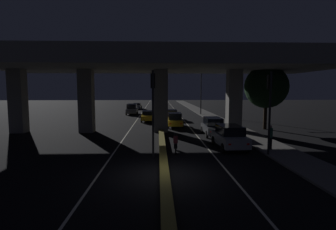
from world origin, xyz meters
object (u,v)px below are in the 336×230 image
at_px(pedestrian_on_sidewalk, 270,137).
at_px(car_grey_second, 213,126).
at_px(car_dark_red_fourth, 171,114).
at_px(car_taxi_yellow_lead_oncoming, 148,116).
at_px(traffic_light_right_of_median, 270,99).
at_px(car_grey_second_oncoming, 132,109).
at_px(motorcycle_black_filtering_near, 176,144).
at_px(car_silver_lead, 230,136).
at_px(car_silver_third_oncoming, 137,106).
at_px(car_taxi_yellow_third, 175,120).
at_px(traffic_light_left_of_median, 153,99).
at_px(street_lamp, 199,87).

bearing_deg(pedestrian_on_sidewalk, car_grey_second, 112.81).
bearing_deg(car_dark_red_fourth, car_taxi_yellow_lead_oncoming, 118.56).
height_order(traffic_light_right_of_median, car_grey_second_oncoming, traffic_light_right_of_median).
bearing_deg(motorcycle_black_filtering_near, pedestrian_on_sidewalk, -85.14).
height_order(car_grey_second_oncoming, pedestrian_on_sidewalk, pedestrian_on_sidewalk).
xyz_separation_m(car_silver_lead, car_grey_second, (-0.08, 5.64, -0.01)).
height_order(car_grey_second, car_dark_red_fourth, car_grey_second).
height_order(traffic_light_right_of_median, car_dark_red_fourth, traffic_light_right_of_median).
distance_m(car_dark_red_fourth, car_silver_third_oncoming, 23.05).
bearing_deg(car_silver_lead, car_taxi_yellow_third, 14.58).
xyz_separation_m(traffic_light_left_of_median, pedestrian_on_sidewalk, (8.43, 1.38, -2.82)).
relative_size(traffic_light_left_of_median, traffic_light_right_of_median, 1.01).
distance_m(car_grey_second, car_grey_second_oncoming, 24.55).
relative_size(car_grey_second, car_taxi_yellow_third, 1.01).
xyz_separation_m(car_grey_second, car_dark_red_fourth, (-3.32, 13.89, -0.13)).
bearing_deg(traffic_light_right_of_median, traffic_light_left_of_median, -180.00).
distance_m(street_lamp, pedestrian_on_sidewalk, 27.87).
distance_m(car_silver_third_oncoming, pedestrian_on_sidewalk, 44.43).
bearing_deg(traffic_light_left_of_median, car_grey_second, 54.71).
xyz_separation_m(traffic_light_left_of_median, car_grey_second_oncoming, (-4.37, 30.39, -2.85)).
height_order(car_taxi_yellow_lead_oncoming, pedestrian_on_sidewalk, pedestrian_on_sidewalk).
relative_size(traffic_light_right_of_median, car_silver_lead, 1.30).
bearing_deg(car_silver_lead, traffic_light_left_of_median, 110.65).
xyz_separation_m(car_dark_red_fourth, car_silver_third_oncoming, (-6.89, 21.99, -0.09)).
height_order(street_lamp, car_grey_second, street_lamp).
xyz_separation_m(car_silver_lead, car_silver_third_oncoming, (-10.28, 41.53, -0.23)).
xyz_separation_m(car_grey_second, car_grey_second_oncoming, (-10.02, 22.41, 0.09)).
distance_m(traffic_light_right_of_median, car_grey_second_oncoming, 32.82).
distance_m(traffic_light_left_of_median, car_taxi_yellow_lead_oncoming, 20.24).
relative_size(car_grey_second_oncoming, motorcycle_black_filtering_near, 2.44).
height_order(street_lamp, car_taxi_yellow_lead_oncoming, street_lamp).
bearing_deg(car_dark_red_fourth, traffic_light_right_of_median, -166.51).
bearing_deg(car_grey_second_oncoming, car_silver_third_oncoming, -179.98).
distance_m(car_taxi_yellow_third, car_grey_second_oncoming, 17.64).
bearing_deg(car_taxi_yellow_lead_oncoming, car_silver_lead, 19.97).
distance_m(car_silver_third_oncoming, motorcycle_black_filtering_near, 43.07).
relative_size(car_taxi_yellow_lead_oncoming, car_grey_second_oncoming, 1.08).
bearing_deg(car_silver_third_oncoming, car_grey_second_oncoming, 3.52).
relative_size(traffic_light_right_of_median, car_taxi_yellow_lead_oncoming, 1.17).
relative_size(car_taxi_yellow_lead_oncoming, pedestrian_on_sidewalk, 2.69).
xyz_separation_m(motorcycle_black_filtering_near, pedestrian_on_sidewalk, (6.86, 0.14, 0.42)).
bearing_deg(traffic_light_left_of_median, motorcycle_black_filtering_near, 38.48).
distance_m(traffic_light_right_of_median, car_dark_red_fourth, 22.72).
bearing_deg(car_silver_lead, car_grey_second, -0.77).
bearing_deg(car_dark_red_fourth, motorcycle_black_filtering_near, 177.62).
bearing_deg(car_grey_second_oncoming, traffic_light_right_of_median, 20.88).
xyz_separation_m(traffic_light_left_of_median, car_silver_third_oncoming, (-4.55, 43.87, -3.16)).
xyz_separation_m(car_taxi_yellow_lead_oncoming, car_grey_second_oncoming, (-3.23, 10.43, 0.25)).
relative_size(car_dark_red_fourth, car_taxi_yellow_lead_oncoming, 1.01).
distance_m(traffic_light_right_of_median, car_grey_second, 8.73).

